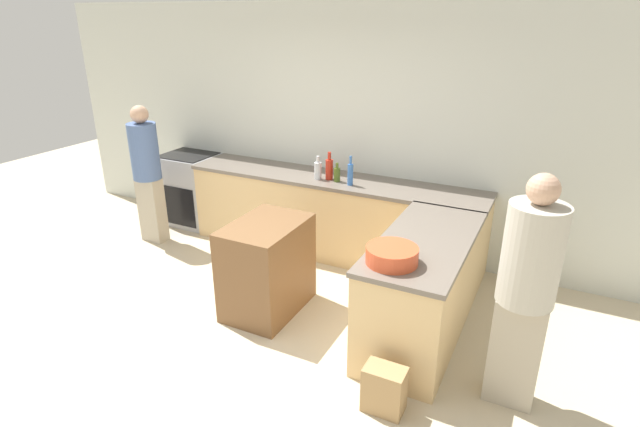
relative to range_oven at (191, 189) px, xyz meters
The scene contains 14 objects.
ground_plane 2.92m from the range_oven, 45.32° to the right, with size 14.00×14.00×0.00m, color beige.
wall_back 2.24m from the range_oven, ahead, with size 8.00×0.06×2.70m.
counter_back 2.03m from the range_oven, ahead, with size 3.38×0.65×0.90m.
counter_peninsula 3.55m from the range_oven, 18.23° to the right, with size 0.69×1.60×0.90m.
range_oven is the anchor object (origin of this frame).
island_table 2.41m from the range_oven, 33.82° to the right, with size 0.57×0.83×0.86m.
mixing_bowl 3.68m from the range_oven, 26.57° to the right, with size 0.38×0.38×0.12m.
olive_oil_bottle 2.19m from the range_oven, ahead, with size 0.07×0.07×0.20m.
vinegar_bottle_clear 1.99m from the range_oven, ahead, with size 0.08×0.08×0.25m.
hot_sauce_bottle 2.10m from the range_oven, ahead, with size 0.08×0.08×0.30m.
water_bottle_blue 2.37m from the range_oven, ahead, with size 0.06×0.06×0.31m.
person_by_range 0.79m from the range_oven, 93.47° to the right, with size 0.32×0.32×1.63m.
person_at_peninsula 4.48m from the range_oven, 20.83° to the right, with size 0.37×0.37×1.69m.
paper_bag 4.01m from the range_oven, 31.49° to the right, with size 0.28×0.18×0.35m.
Camera 1 is at (2.20, -2.67, 2.57)m, focal length 28.00 mm.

